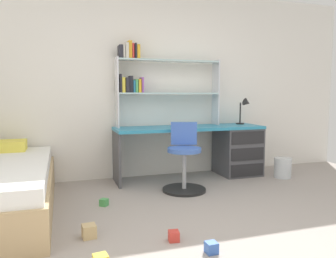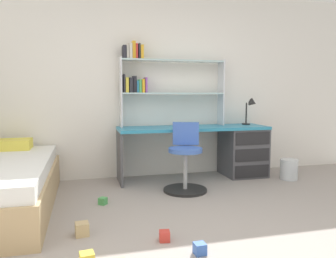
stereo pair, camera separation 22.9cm
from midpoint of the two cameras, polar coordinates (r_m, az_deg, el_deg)
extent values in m
cube|color=#9E938C|center=(2.68, 11.21, -19.81)|extent=(6.06, 5.85, 0.02)
cube|color=white|center=(4.71, -3.30, 7.72)|extent=(6.06, 0.06, 2.59)
cube|color=teal|center=(4.52, 2.31, 0.18)|extent=(2.04, 0.57, 0.04)
cube|color=#4C4C51|center=(4.87, 10.54, -3.73)|extent=(0.55, 0.55, 0.67)
cube|color=#4C4C51|center=(4.33, -10.35, -4.95)|extent=(0.03, 0.52, 0.67)
cube|color=black|center=(4.68, 12.12, -6.97)|extent=(0.50, 0.01, 0.17)
cube|color=black|center=(4.64, 12.19, -4.26)|extent=(0.50, 0.01, 0.17)
cube|color=black|center=(4.60, 12.25, -1.51)|extent=(0.50, 0.01, 0.17)
cube|color=silver|center=(4.42, -10.27, 6.20)|extent=(0.02, 0.22, 0.92)
cube|color=silver|center=(4.83, 6.88, 6.22)|extent=(0.02, 0.22, 0.92)
cube|color=silver|center=(4.58, -1.32, 6.16)|extent=(1.41, 0.22, 0.02)
cube|color=silver|center=(4.60, -1.33, 11.66)|extent=(1.41, 0.22, 0.02)
cube|color=#26262D|center=(4.43, -9.76, 7.74)|extent=(0.02, 0.18, 0.24)
cube|color=yellow|center=(4.44, -9.28, 7.49)|extent=(0.04, 0.16, 0.20)
cube|color=#26262D|center=(4.45, -8.62, 7.48)|extent=(0.04, 0.19, 0.19)
cube|color=#26262D|center=(4.46, -7.92, 7.63)|extent=(0.04, 0.13, 0.22)
cube|color=#338CBF|center=(4.46, -7.44, 7.25)|extent=(0.02, 0.15, 0.16)
cube|color=#4CA559|center=(4.47, -7.07, 7.35)|extent=(0.03, 0.19, 0.17)
cube|color=gold|center=(4.48, -6.54, 7.38)|extent=(0.03, 0.18, 0.18)
cube|color=purple|center=(4.48, -6.04, 7.54)|extent=(0.03, 0.17, 0.20)
cube|color=#26262D|center=(4.47, -9.73, 12.96)|extent=(0.04, 0.18, 0.17)
cube|color=beige|center=(4.47, -9.20, 12.96)|extent=(0.03, 0.16, 0.17)
cube|color=beige|center=(4.48, -8.71, 13.15)|extent=(0.04, 0.18, 0.20)
cube|color=gold|center=(4.49, -8.11, 13.34)|extent=(0.04, 0.12, 0.23)
cube|color=red|center=(4.49, -7.65, 13.13)|extent=(0.02, 0.14, 0.20)
cube|color=#26262D|center=(4.50, -7.23, 13.13)|extent=(0.02, 0.18, 0.20)
cube|color=gold|center=(4.51, -6.78, 13.03)|extent=(0.04, 0.17, 0.18)
cylinder|color=black|center=(4.97, 11.00, 0.93)|extent=(0.12, 0.12, 0.02)
cylinder|color=black|center=(4.96, 11.04, 2.74)|extent=(0.02, 0.02, 0.30)
cone|color=black|center=(4.95, 12.17, 4.45)|extent=(0.12, 0.11, 0.13)
cylinder|color=black|center=(4.03, 1.13, -10.40)|extent=(0.52, 0.52, 0.03)
cylinder|color=#A5A8AD|center=(3.97, 1.14, -7.34)|extent=(0.05, 0.05, 0.47)
cylinder|color=#3F66BF|center=(3.92, 1.15, -3.62)|extent=(0.40, 0.40, 0.05)
cube|color=#3F66BF|center=(4.07, 1.15, -0.77)|extent=(0.32, 0.14, 0.28)
cube|color=#EAD84C|center=(4.36, -27.91, -2.62)|extent=(0.50, 0.32, 0.12)
cylinder|color=silver|center=(4.85, 17.87, -6.37)|extent=(0.23, 0.23, 0.27)
cube|color=red|center=(2.74, -1.52, -17.97)|extent=(0.09, 0.09, 0.08)
cube|color=tan|center=(2.89, -15.75, -16.60)|extent=(0.12, 0.12, 0.11)
cube|color=#3860B7|center=(2.56, 4.79, -19.71)|extent=(0.09, 0.09, 0.08)
cube|color=#479E51|center=(3.59, -12.82, -12.23)|extent=(0.10, 0.10, 0.07)
camera|label=1|loc=(0.11, -91.78, -0.19)|focal=35.41mm
camera|label=2|loc=(0.11, 88.22, 0.19)|focal=35.41mm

